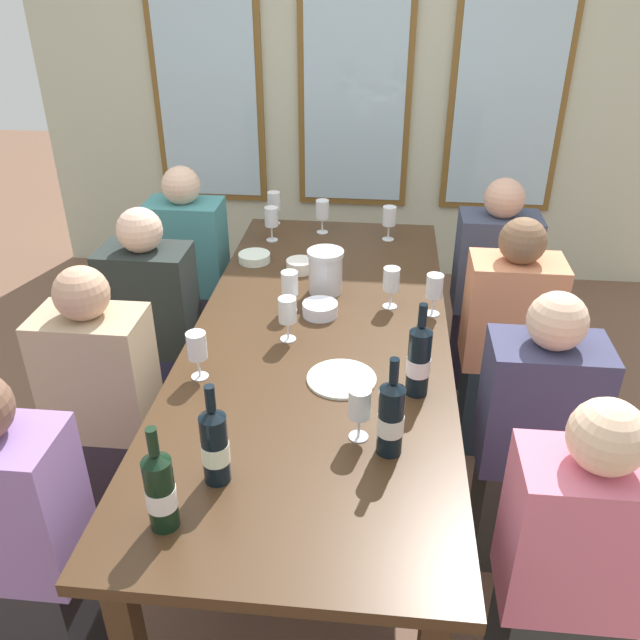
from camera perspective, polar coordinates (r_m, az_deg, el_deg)
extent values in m
plane|color=brown|center=(2.96, -0.04, -13.64)|extent=(12.00, 12.00, 0.00)
cube|color=beige|center=(4.41, 3.14, 21.87)|extent=(4.18, 0.06, 2.90)
cube|color=brown|center=(4.52, -9.95, 21.69)|extent=(0.72, 0.03, 1.88)
cube|color=silver|center=(4.50, -10.01, 21.66)|extent=(0.64, 0.01, 1.80)
cube|color=brown|center=(4.37, 3.10, 21.80)|extent=(0.72, 0.03, 1.88)
cube|color=silver|center=(4.35, 3.09, 21.77)|extent=(0.64, 0.01, 1.80)
cube|color=brown|center=(4.42, 16.36, 20.86)|extent=(0.72, 0.03, 1.88)
cube|color=silver|center=(4.41, 16.40, 20.82)|extent=(0.64, 0.01, 1.80)
cube|color=#412A18|center=(2.53, -0.05, -1.62)|extent=(0.98, 2.40, 0.04)
cube|color=#412A18|center=(3.72, -4.39, 2.55)|extent=(0.07, 0.07, 0.70)
cube|color=#412A18|center=(3.67, 7.93, 1.96)|extent=(0.07, 0.07, 0.70)
cylinder|color=white|center=(2.26, 1.88, -5.12)|extent=(0.24, 0.24, 0.01)
cylinder|color=silver|center=(2.80, 0.47, 4.03)|extent=(0.14, 0.14, 0.17)
cylinder|color=silver|center=(2.76, 0.48, 5.82)|extent=(0.16, 0.16, 0.02)
cylinder|color=black|center=(1.83, -9.07, -10.97)|extent=(0.08, 0.07, 0.21)
cone|color=black|center=(1.76, -9.37, -8.01)|extent=(0.08, 0.07, 0.02)
cylinder|color=black|center=(1.73, -9.50, -6.71)|extent=(0.03, 0.03, 0.08)
cylinder|color=#E7F0CE|center=(1.84, -9.04, -11.22)|extent=(0.08, 0.08, 0.06)
cylinder|color=black|center=(2.16, 8.54, -3.70)|extent=(0.07, 0.07, 0.23)
cone|color=black|center=(2.09, 8.80, -0.75)|extent=(0.07, 0.07, 0.02)
cylinder|color=black|center=(2.07, 8.90, 0.43)|extent=(0.03, 0.03, 0.08)
cylinder|color=white|center=(2.16, 8.52, -3.96)|extent=(0.08, 0.08, 0.06)
cylinder|color=black|center=(1.73, -13.63, -14.42)|extent=(0.07, 0.07, 0.21)
cone|color=black|center=(1.66, -14.10, -11.49)|extent=(0.07, 0.07, 0.02)
cylinder|color=black|center=(1.63, -14.32, -10.16)|extent=(0.03, 0.03, 0.08)
cylinder|color=silver|center=(1.74, -13.59, -14.67)|extent=(0.08, 0.08, 0.06)
cylinder|color=black|center=(1.91, 6.14, -8.69)|extent=(0.07, 0.07, 0.22)
cone|color=black|center=(1.84, 6.35, -5.67)|extent=(0.07, 0.07, 0.02)
cylinder|color=black|center=(1.81, 6.43, -4.38)|extent=(0.03, 0.03, 0.08)
cylinder|color=silver|center=(1.92, 6.13, -8.95)|extent=(0.08, 0.08, 0.06)
cylinder|color=white|center=(3.01, -1.75, 4.73)|extent=(0.12, 0.12, 0.05)
cylinder|color=white|center=(2.64, 0.01, 0.95)|extent=(0.14, 0.14, 0.05)
cylinder|color=white|center=(3.13, -5.71, 5.41)|extent=(0.15, 0.15, 0.04)
cylinder|color=white|center=(3.59, -3.95, 8.38)|extent=(0.06, 0.06, 0.00)
cylinder|color=white|center=(3.57, -3.97, 8.97)|extent=(0.01, 0.01, 0.07)
cylinder|color=white|center=(3.54, -4.02, 10.26)|extent=(0.07, 0.07, 0.09)
cylinder|color=beige|center=(3.55, -4.00, 9.86)|extent=(0.06, 0.06, 0.04)
cylinder|color=white|center=(2.68, -2.59, 0.84)|extent=(0.06, 0.06, 0.00)
cylinder|color=white|center=(2.67, -2.61, 1.59)|extent=(0.01, 0.01, 0.07)
cylinder|color=white|center=(2.63, -2.65, 3.23)|extent=(0.07, 0.07, 0.09)
cylinder|color=white|center=(3.39, 5.92, 6.99)|extent=(0.06, 0.06, 0.00)
cylinder|color=white|center=(3.37, 5.95, 7.61)|extent=(0.01, 0.01, 0.07)
cylinder|color=white|center=(3.34, 6.02, 8.96)|extent=(0.07, 0.07, 0.09)
cylinder|color=maroon|center=(3.35, 6.00, 8.52)|extent=(0.06, 0.06, 0.04)
cylinder|color=white|center=(2.73, 6.07, 1.19)|extent=(0.06, 0.06, 0.00)
cylinder|color=white|center=(2.71, 6.11, 1.92)|extent=(0.01, 0.01, 0.07)
cylinder|color=white|center=(2.67, 6.21, 3.54)|extent=(0.07, 0.07, 0.09)
cylinder|color=white|center=(2.49, -2.78, -1.64)|extent=(0.06, 0.06, 0.00)
cylinder|color=white|center=(2.47, -2.80, -0.86)|extent=(0.01, 0.01, 0.07)
cylinder|color=white|center=(2.43, -2.85, 0.88)|extent=(0.07, 0.07, 0.09)
cylinder|color=white|center=(2.70, 9.67, 0.56)|extent=(0.06, 0.06, 0.00)
cylinder|color=white|center=(2.68, 9.74, 1.30)|extent=(0.01, 0.01, 0.07)
cylinder|color=white|center=(2.64, 9.90, 2.93)|extent=(0.07, 0.07, 0.09)
cylinder|color=beige|center=(2.65, 9.84, 2.36)|extent=(0.06, 0.06, 0.03)
cylinder|color=white|center=(3.46, 0.20, 7.63)|extent=(0.06, 0.06, 0.00)
cylinder|color=white|center=(3.44, 0.21, 8.24)|extent=(0.01, 0.01, 0.07)
cylinder|color=white|center=(3.41, 0.21, 9.58)|extent=(0.07, 0.07, 0.09)
cylinder|color=beige|center=(3.42, 0.21, 9.11)|extent=(0.06, 0.06, 0.03)
cylinder|color=white|center=(2.02, 3.35, -10.05)|extent=(0.06, 0.06, 0.00)
cylinder|color=white|center=(1.99, 3.38, -9.17)|extent=(0.01, 0.01, 0.07)
cylinder|color=white|center=(1.94, 3.46, -7.21)|extent=(0.07, 0.07, 0.09)
cylinder|color=#590C19|center=(1.96, 3.43, -7.88)|extent=(0.06, 0.06, 0.03)
cylinder|color=white|center=(2.31, -10.36, -4.82)|extent=(0.06, 0.06, 0.00)
cylinder|color=white|center=(2.29, -10.45, -4.00)|extent=(0.01, 0.01, 0.07)
cylinder|color=white|center=(2.24, -10.64, -2.19)|extent=(0.07, 0.07, 0.09)
cylinder|color=beige|center=(2.26, -10.57, -2.80)|extent=(0.06, 0.06, 0.03)
cylinder|color=white|center=(3.37, -4.17, 6.94)|extent=(0.06, 0.06, 0.00)
cylinder|color=white|center=(3.35, -4.20, 7.56)|extent=(0.01, 0.01, 0.07)
cylinder|color=white|center=(3.32, -4.25, 8.93)|extent=(0.07, 0.07, 0.09)
cube|color=#30262E|center=(2.79, -17.19, -12.42)|extent=(0.32, 0.24, 0.45)
cube|color=tan|center=(2.51, -18.74, -4.43)|extent=(0.38, 0.24, 0.48)
sphere|color=tan|center=(2.36, -19.98, 2.19)|extent=(0.19, 0.19, 0.19)
cube|color=#35332C|center=(2.64, 16.91, -15.22)|extent=(0.32, 0.24, 0.45)
cube|color=#383959|center=(2.34, 18.55, -7.03)|extent=(0.38, 0.24, 0.48)
sphere|color=beige|center=(2.18, 19.88, -0.09)|extent=(0.19, 0.19, 0.19)
cube|color=#2C2A2D|center=(2.40, -23.08, -22.35)|extent=(0.32, 0.24, 0.45)
cube|color=#8F6AAD|center=(2.08, -25.62, -14.15)|extent=(0.38, 0.24, 0.48)
cube|color=#DB6D88|center=(1.93, 21.66, -16.87)|extent=(0.38, 0.24, 0.48)
sphere|color=beige|center=(1.73, 23.64, -9.25)|extent=(0.19, 0.19, 0.19)
cube|color=#262542|center=(3.20, -13.52, -5.70)|extent=(0.32, 0.24, 0.45)
cube|color=#232A28|center=(2.97, -14.55, 1.69)|extent=(0.38, 0.24, 0.48)
sphere|color=beige|center=(2.84, -15.37, 7.51)|extent=(0.19, 0.19, 0.19)
cube|color=#212D35|center=(3.13, 15.06, -6.87)|extent=(0.32, 0.24, 0.45)
cube|color=#DC875E|center=(2.89, 16.23, 0.61)|extent=(0.38, 0.24, 0.48)
sphere|color=brown|center=(2.75, 17.17, 6.56)|extent=(0.19, 0.19, 0.19)
cube|color=#31303F|center=(3.68, -10.71, -0.42)|extent=(0.32, 0.24, 0.45)
cube|color=teal|center=(3.48, -11.42, 6.25)|extent=(0.38, 0.24, 0.48)
sphere|color=beige|center=(3.37, -11.96, 11.34)|extent=(0.19, 0.19, 0.19)
cube|color=#282135|center=(3.56, 14.00, -1.96)|extent=(0.32, 0.24, 0.45)
cube|color=#3C445C|center=(3.35, 14.95, 4.87)|extent=(0.38, 0.24, 0.48)
sphere|color=tan|center=(3.23, 15.69, 10.12)|extent=(0.19, 0.19, 0.19)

